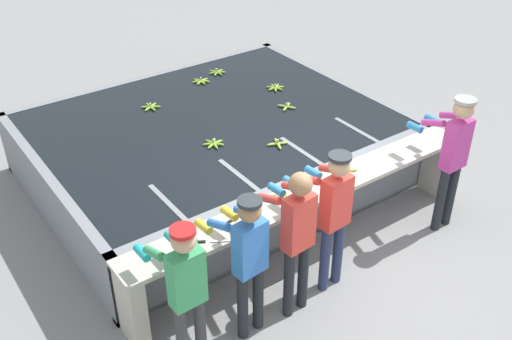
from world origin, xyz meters
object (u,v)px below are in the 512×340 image
Objects in this scene: banana_bunch_floating_2 at (151,107)px; banana_bunch_ledge_1 at (283,199)px; banana_bunch_floating_0 at (275,88)px; worker_2 at (296,231)px; knife_0 at (235,219)px; banana_bunch_floating_1 at (214,143)px; banana_bunch_floating_5 at (287,107)px; banana_bunch_floating_4 at (217,72)px; banana_bunch_floating_3 at (201,81)px; worker_1 at (248,254)px; knife_1 at (208,241)px; worker_0 at (185,285)px; worker_3 at (333,208)px; worker_4 at (453,150)px; banana_bunch_floating_6 at (278,144)px; banana_bunch_ledge_0 at (346,170)px.

banana_bunch_ledge_1 reaches higher than banana_bunch_floating_2.
banana_bunch_floating_0 is 1.01× the size of banana_bunch_ledge_1.
worker_2 is 6.17× the size of banana_bunch_ledge_1.
worker_2 is 4.87× the size of knife_0.
banana_bunch_floating_5 is at bearing 11.46° from banana_bunch_floating_1.
banana_bunch_floating_4 is at bearing 69.09° from banana_bunch_ledge_1.
banana_bunch_floating_3 is 1.54m from banana_bunch_floating_5.
worker_1 is 0.49m from knife_1.
worker_0 reaches higher than banana_bunch_floating_2.
worker_2 is 0.71m from banana_bunch_ledge_1.
knife_0 is at bearing -115.32° from banana_bunch_floating_3.
knife_0 is at bearing 145.79° from worker_3.
banana_bunch_floating_6 is at bearing 131.75° from worker_4.
banana_bunch_floating_1 is 0.89× the size of knife_1.
banana_bunch_ledge_0 is (-1.13, 0.59, -0.17)m from worker_4.
worker_2 is 6.09× the size of banana_bunch_floating_4.
banana_bunch_floating_3 is (2.45, 3.79, -0.07)m from worker_0.
worker_0 is 0.71m from knife_1.
knife_1 is (-1.07, -1.59, -0.01)m from banana_bunch_floating_1.
banana_bunch_ledge_0 is at bearing -107.19° from banana_bunch_floating_0.
worker_1 reaches higher than banana_bunch_ledge_0.
worker_4 is at bearing 0.43° from worker_1.
banana_bunch_floating_4 is (-0.81, 3.90, -0.17)m from worker_4.
banana_bunch_ledge_1 is 0.88× the size of knife_1.
banana_bunch_floating_1 is 1.46m from banana_bunch_ledge_1.
knife_0 is (-2.27, -2.32, -0.01)m from banana_bunch_floating_0.
banana_bunch_ledge_0 is at bearing 14.18° from worker_0.
banana_bunch_floating_2 is 1.03× the size of banana_bunch_floating_6.
banana_bunch_floating_2 is at bearing -161.50° from banana_bunch_floating_3.
worker_1 is 2.24m from banana_bunch_floating_1.
worker_0 is 3.73m from banana_bunch_floating_2.
banana_bunch_floating_1 is (-2.04, 2.03, -0.17)m from worker_4.
banana_bunch_ledge_1 is (-1.67, -2.34, 0.00)m from banana_bunch_floating_0.
worker_1 is at bearing -118.69° from banana_bunch_floating_4.
worker_3 is 5.99× the size of banana_bunch_floating_0.
worker_3 is 5.97× the size of banana_bunch_floating_1.
worker_2 is 6.72× the size of banana_bunch_floating_5.
worker_1 is 5.91× the size of banana_bunch_ledge_0.
worker_1 is at bearing -70.68° from knife_1.
banana_bunch_floating_1 is 0.80m from banana_bunch_floating_6.
knife_0 is at bearing 66.40° from worker_1.
banana_bunch_ledge_0 is at bearing -68.92° from banana_bunch_floating_2.
banana_bunch_ledge_0 reaches higher than banana_bunch_floating_0.
banana_bunch_floating_4 is at bearing 101.68° from worker_4.
banana_bunch_floating_0 is 2.42m from banana_bunch_ledge_0.
banana_bunch_floating_3 reaches higher than knife_1.
worker_1 reaches higher than banana_bunch_floating_2.
worker_1 is 4.64× the size of knife_0.
worker_0 is 1.79m from worker_3.
worker_0 is 3.79m from banana_bunch_floating_5.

